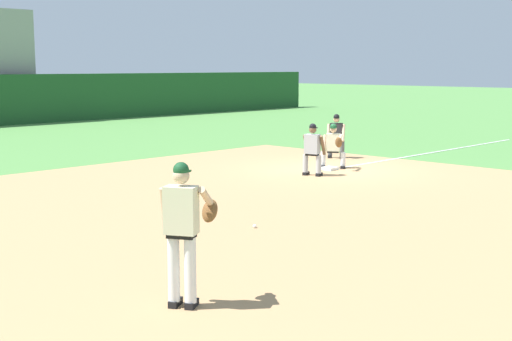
# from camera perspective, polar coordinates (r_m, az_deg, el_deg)

# --- Properties ---
(ground_plane) EXTENTS (160.00, 160.00, 0.00)m
(ground_plane) POSITION_cam_1_polar(r_m,az_deg,el_deg) (21.04, 5.92, 0.04)
(ground_plane) COLOR #518942
(infield_dirt_patch) EXTENTS (18.00, 18.00, 0.01)m
(infield_dirt_patch) POSITION_cam_1_polar(r_m,az_deg,el_deg) (15.00, 2.37, -3.27)
(infield_dirt_patch) COLOR tan
(infield_dirt_patch) RESTS_ON ground
(foul_line_stripe) EXTENTS (12.01, 0.10, 0.00)m
(foul_line_stripe) POSITION_cam_1_polar(r_m,az_deg,el_deg) (26.00, 14.11, 1.44)
(foul_line_stripe) COLOR white
(foul_line_stripe) RESTS_ON ground
(first_base_bag) EXTENTS (0.38, 0.38, 0.09)m
(first_base_bag) POSITION_cam_1_polar(r_m,az_deg,el_deg) (21.04, 5.92, 0.16)
(first_base_bag) COLOR white
(first_base_bag) RESTS_ON ground
(baseball) EXTENTS (0.07, 0.07, 0.07)m
(baseball) POSITION_cam_1_polar(r_m,az_deg,el_deg) (13.46, -0.11, -4.48)
(baseball) COLOR white
(baseball) RESTS_ON ground
(pitcher) EXTENTS (0.84, 0.58, 1.86)m
(pitcher) POSITION_cam_1_polar(r_m,az_deg,el_deg) (8.96, -5.81, -4.39)
(pitcher) COLOR black
(pitcher) RESTS_ON ground
(first_baseman) EXTENTS (0.82, 1.02, 1.34)m
(first_baseman) POSITION_cam_1_polar(r_m,az_deg,el_deg) (21.26, 6.22, 2.11)
(first_baseman) COLOR black
(first_baseman) RESTS_ON ground
(baserunner) EXTENTS (0.54, 0.66, 1.46)m
(baserunner) POSITION_cam_1_polar(r_m,az_deg,el_deg) (19.80, 4.54, 1.85)
(baserunner) COLOR black
(baserunner) RESTS_ON ground
(umpire) EXTENTS (0.62, 0.68, 1.46)m
(umpire) POSITION_cam_1_polar(r_m,az_deg,el_deg) (23.72, 6.44, 2.90)
(umpire) COLOR black
(umpire) RESTS_ON ground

